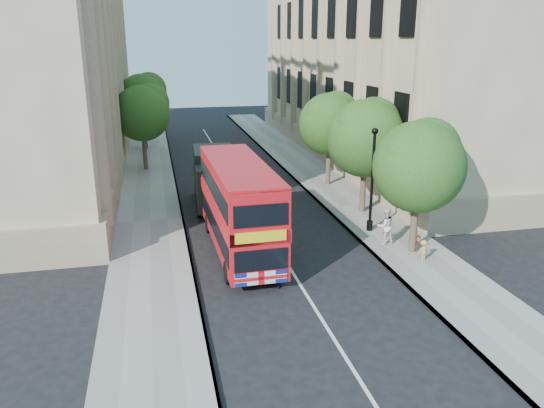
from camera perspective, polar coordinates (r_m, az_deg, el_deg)
ground at (r=20.36m, az=3.81°, el=-9.86°), size 120.00×120.00×0.00m
pavement_right at (r=30.89m, az=8.85°, el=-0.31°), size 3.50×80.00×0.12m
pavement_left at (r=28.87m, az=-12.95°, el=-1.81°), size 3.50×80.00×0.12m
building_right at (r=45.54m, az=12.62°, el=16.51°), size 12.00×38.00×18.00m
building_left at (r=42.23m, az=-25.27°, el=15.31°), size 12.00×38.00×18.00m
tree_right_near at (r=23.75m, az=15.60°, el=4.41°), size 4.00×4.00×6.08m
tree_right_mid at (r=29.03m, az=10.11°, el=7.42°), size 4.20×4.20×6.37m
tree_right_far at (r=34.60m, az=6.28°, el=8.91°), size 4.00×4.00×6.15m
tree_left_far at (r=39.69m, az=-13.76°, el=9.78°), size 4.00×4.00×6.30m
tree_left_back at (r=47.61m, az=-13.70°, el=11.27°), size 4.20×4.20×6.65m
lamp_post at (r=26.39m, az=10.71°, el=2.11°), size 0.32×0.32×5.16m
double_decker_bus at (r=23.58m, az=-3.56°, el=-0.12°), size 2.54×8.84×4.06m
box_van at (r=30.70m, az=-6.12°, el=2.63°), size 2.57×5.73×3.22m
police_constable at (r=20.57m, az=0.23°, el=-6.48°), size 0.84×0.68×1.98m
woman_pedestrian at (r=25.17m, az=12.09°, el=-2.34°), size 0.92×0.75×1.75m
child_a at (r=24.72m, az=15.14°, el=-3.80°), size 0.64×0.34×1.04m
child_b at (r=23.83m, az=15.96°, el=-4.81°), size 0.68×0.52×0.93m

